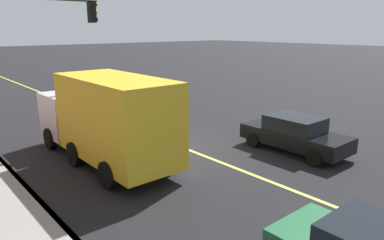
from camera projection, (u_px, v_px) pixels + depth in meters
ground at (176, 145)px, 15.67m from camera, size 200.00×200.00×0.00m
curb_edge at (21, 183)px, 11.66m from camera, size 80.00×0.16×0.15m
lane_stripe_center at (176, 145)px, 15.66m from camera, size 80.00×0.16×0.01m
car_black at (295, 134)px, 14.70m from camera, size 4.39×1.94×1.48m
truck_yellow at (106, 118)px, 13.25m from camera, size 7.41×2.47×3.30m
traffic_light_mast at (25, 43)px, 13.97m from camera, size 0.28×5.06×6.36m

